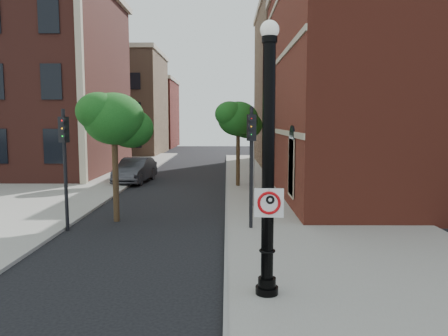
{
  "coord_description": "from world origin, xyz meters",
  "views": [
    {
      "loc": [
        2.07,
        -10.35,
        4.1
      ],
      "look_at": [
        1.99,
        2.0,
        2.76
      ],
      "focal_mm": 35.0,
      "sensor_mm": 36.0,
      "label": 1
    }
  ],
  "objects_px": {
    "parked_car": "(135,170)",
    "traffic_signal_left": "(64,149)",
    "lamppost": "(268,175)",
    "traffic_signal_right": "(251,148)",
    "no_parking_sign": "(269,203)"
  },
  "relations": [
    {
      "from": "lamppost",
      "to": "traffic_signal_left",
      "type": "height_order",
      "value": "lamppost"
    },
    {
      "from": "traffic_signal_right",
      "to": "traffic_signal_left",
      "type": "bearing_deg",
      "value": 165.9
    },
    {
      "from": "lamppost",
      "to": "traffic_signal_right",
      "type": "relative_size",
      "value": 1.36
    },
    {
      "from": "parked_car",
      "to": "traffic_signal_right",
      "type": "relative_size",
      "value": 1.08
    },
    {
      "from": "traffic_signal_right",
      "to": "parked_car",
      "type": "bearing_deg",
      "value": 104.32
    },
    {
      "from": "lamppost",
      "to": "parked_car",
      "type": "height_order",
      "value": "lamppost"
    },
    {
      "from": "lamppost",
      "to": "traffic_signal_left",
      "type": "distance_m",
      "value": 9.3
    },
    {
      "from": "parked_car",
      "to": "traffic_signal_left",
      "type": "distance_m",
      "value": 13.04
    },
    {
      "from": "lamppost",
      "to": "parked_car",
      "type": "relative_size",
      "value": 1.26
    },
    {
      "from": "lamppost",
      "to": "no_parking_sign",
      "type": "distance_m",
      "value": 0.63
    },
    {
      "from": "lamppost",
      "to": "no_parking_sign",
      "type": "bearing_deg",
      "value": -85.34
    },
    {
      "from": "lamppost",
      "to": "parked_car",
      "type": "xyz_separation_m",
      "value": [
        -7.03,
        19.08,
        -2.08
      ]
    },
    {
      "from": "lamppost",
      "to": "traffic_signal_right",
      "type": "bearing_deg",
      "value": 90.29
    },
    {
      "from": "no_parking_sign",
      "to": "parked_car",
      "type": "distance_m",
      "value": 20.54
    },
    {
      "from": "no_parking_sign",
      "to": "traffic_signal_left",
      "type": "distance_m",
      "value": 9.45
    }
  ]
}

